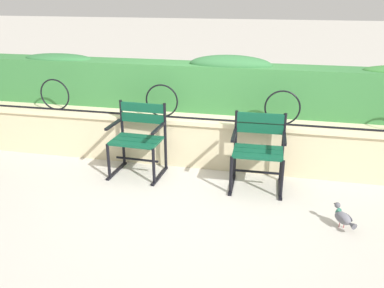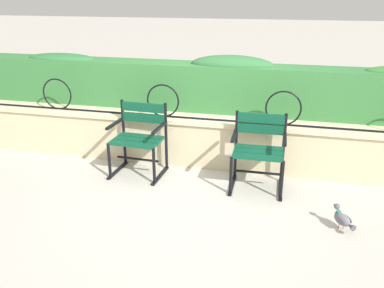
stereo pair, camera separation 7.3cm
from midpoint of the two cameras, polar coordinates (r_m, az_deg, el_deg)
The scene contains 7 objects.
ground_plane at distance 4.44m, azimuth 0.04°, elevation -7.28°, with size 60.00×60.00×0.00m, color #BCB7AD.
stone_wall at distance 5.10m, azimuth 2.37°, elevation 0.43°, with size 8.56×0.41×0.62m.
iron_arch_fence at distance 4.98m, azimuth -2.53°, elevation 5.66°, with size 8.00×0.02×0.42m.
hedge_row at distance 5.30m, azimuth 3.60°, elevation 8.36°, with size 8.39×0.46×0.73m.
park_chair_left at distance 4.86m, azimuth -7.10°, elevation 1.08°, with size 0.63×0.55×0.86m.
park_chair_right at distance 4.53m, azimuth 9.97°, elevation -0.66°, with size 0.60×0.53×0.83m.
pigeon_far_side at distance 4.06m, azimuth 21.20°, elevation -9.96°, with size 0.21×0.26×0.22m.
Camera 2 is at (0.95, -3.80, 2.10)m, focal length 37.33 mm.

